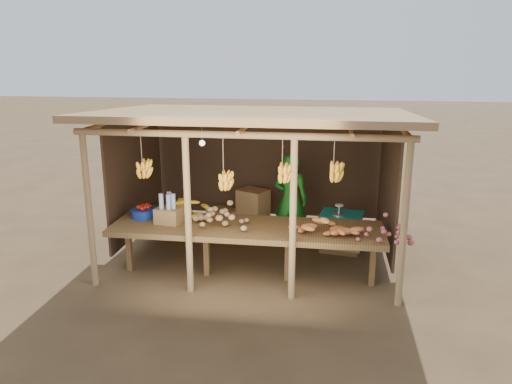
# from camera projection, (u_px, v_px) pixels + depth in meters

# --- Properties ---
(ground) EXTENTS (60.00, 60.00, 0.00)m
(ground) POSITION_uv_depth(u_px,v_px,m) (256.00, 253.00, 8.27)
(ground) COLOR brown
(ground) RESTS_ON ground
(stall_structure) EXTENTS (4.70, 3.50, 2.43)m
(stall_structure) POSITION_uv_depth(u_px,v_px,m) (255.00, 139.00, 7.70)
(stall_structure) COLOR #A58055
(stall_structure) RESTS_ON ground
(counter) EXTENTS (3.90, 1.05, 0.80)m
(counter) POSITION_uv_depth(u_px,v_px,m) (247.00, 230.00, 7.17)
(counter) COLOR brown
(counter) RESTS_ON ground
(potato_heap) EXTENTS (1.01, 0.84, 0.36)m
(potato_heap) POSITION_uv_depth(u_px,v_px,m) (221.00, 213.00, 7.14)
(potato_heap) COLOR #A68156
(potato_heap) RESTS_ON counter
(sweet_potato_heap) EXTENTS (1.10, 0.80, 0.36)m
(sweet_potato_heap) POSITION_uv_depth(u_px,v_px,m) (329.00, 222.00, 6.79)
(sweet_potato_heap) COLOR #C66B32
(sweet_potato_heap) RESTS_ON counter
(onion_heap) EXTENTS (0.79, 0.54, 0.35)m
(onion_heap) POSITION_uv_depth(u_px,v_px,m) (385.00, 227.00, 6.59)
(onion_heap) COLOR #B7595A
(onion_heap) RESTS_ON counter
(banana_pile) EXTENTS (0.75, 0.56, 0.35)m
(banana_pile) POSITION_uv_depth(u_px,v_px,m) (189.00, 203.00, 7.65)
(banana_pile) COLOR yellow
(banana_pile) RESTS_ON counter
(tomato_basin) EXTENTS (0.37, 0.37, 0.20)m
(tomato_basin) POSITION_uv_depth(u_px,v_px,m) (144.00, 212.00, 7.53)
(tomato_basin) COLOR navy
(tomato_basin) RESTS_ON counter
(bottle_box) EXTENTS (0.40, 0.33, 0.45)m
(bottle_box) POSITION_uv_depth(u_px,v_px,m) (169.00, 211.00, 7.25)
(bottle_box) COLOR olive
(bottle_box) RESTS_ON counter
(vendor) EXTENTS (0.63, 0.46, 1.58)m
(vendor) POSITION_uv_depth(u_px,v_px,m) (291.00, 200.00, 8.50)
(vendor) COLOR #19741D
(vendor) RESTS_ON ground
(tarp_crate) EXTENTS (0.78, 0.70, 0.83)m
(tarp_crate) POSITION_uv_depth(u_px,v_px,m) (341.00, 231.00, 8.33)
(tarp_crate) COLOR brown
(tarp_crate) RESTS_ON ground
(carton_stack) EXTENTS (1.17, 0.57, 0.80)m
(carton_stack) POSITION_uv_depth(u_px,v_px,m) (243.00, 214.00, 9.15)
(carton_stack) COLOR olive
(carton_stack) RESTS_ON ground
(burlap_sacks) EXTENTS (0.92, 0.48, 0.65)m
(burlap_sacks) POSITION_uv_depth(u_px,v_px,m) (168.00, 218.00, 9.15)
(burlap_sacks) COLOR #452F20
(burlap_sacks) RESTS_ON ground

